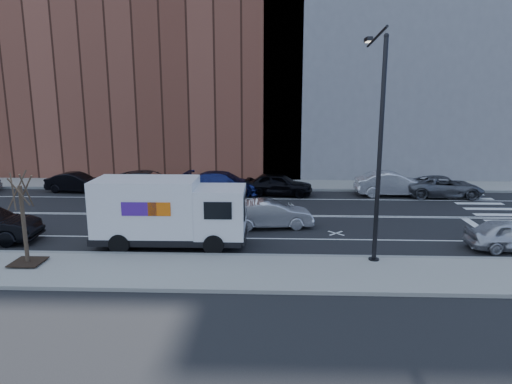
{
  "coord_description": "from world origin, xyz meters",
  "views": [
    {
      "loc": [
        2.85,
        -25.35,
        6.79
      ],
      "look_at": [
        1.85,
        -0.08,
        1.4
      ],
      "focal_mm": 32.0,
      "sensor_mm": 36.0,
      "label": 1
    }
  ],
  "objects": [
    {
      "name": "far_parked_d",
      "position": [
        -0.64,
        5.8,
        0.78
      ],
      "size": [
        5.58,
        2.72,
        1.56
      ],
      "primitive_type": "imported",
      "rotation": [
        0.0,
        0.0,
        1.47
      ],
      "color": "navy",
      "rests_on": "ground"
    },
    {
      "name": "far_parked_c",
      "position": [
        -5.78,
        5.45,
        0.83
      ],
      "size": [
        6.24,
        3.41,
        1.66
      ],
      "primitive_type": "imported",
      "rotation": [
        0.0,
        0.0,
        1.68
      ],
      "color": "#494A50",
      "rests_on": "ground"
    },
    {
      "name": "street_tree",
      "position": [
        -7.0,
        -8.4,
        1.45
      ],
      "size": [
        1.2,
        1.2,
        3.75
      ],
      "color": "black",
      "rests_on": "ground"
    },
    {
      "name": "bldg_concrete",
      "position": [
        12.0,
        15.6,
        13.0
      ],
      "size": [
        20.0,
        10.0,
        26.0
      ],
      "primitive_type": "cube",
      "color": "slate",
      "rests_on": "ground"
    },
    {
      "name": "fedex_van",
      "position": [
        -1.87,
        -5.6,
        1.65
      ],
      "size": [
        6.89,
        2.52,
        3.14
      ],
      "rotation": [
        0.0,
        0.0,
        0.01
      ],
      "color": "black",
      "rests_on": "ground"
    },
    {
      "name": "far_parked_f",
      "position": [
        10.98,
        5.66,
        0.82
      ],
      "size": [
        5.02,
        1.81,
        1.65
      ],
      "primitive_type": "imported",
      "rotation": [
        0.0,
        0.0,
        1.58
      ],
      "color": "silver",
      "rests_on": "ground"
    },
    {
      "name": "far_parked_b",
      "position": [
        -11.2,
        6.0,
        0.69
      ],
      "size": [
        4.35,
        1.96,
        1.38
      ],
      "primitive_type": "imported",
      "rotation": [
        0.0,
        0.0,
        1.45
      ],
      "color": "black",
      "rests_on": "ground"
    },
    {
      "name": "driving_sedan",
      "position": [
        2.72,
        -2.36,
        0.71
      ],
      "size": [
        4.5,
        2.09,
        1.43
      ],
      "primitive_type": "imported",
      "rotation": [
        0.0,
        0.0,
        1.71
      ],
      "color": "#BAB9BE",
      "rests_on": "ground"
    },
    {
      "name": "sidewalk_far",
      "position": [
        0.0,
        8.8,
        0.07
      ],
      "size": [
        44.0,
        3.6,
        0.15
      ],
      "primitive_type": "cube",
      "color": "gray",
      "rests_on": "ground"
    },
    {
      "name": "streetlight",
      "position": [
        7.0,
        -6.91,
        5.08
      ],
      "size": [
        0.44,
        4.02,
        9.34
      ],
      "color": "black",
      "rests_on": "ground"
    },
    {
      "name": "far_parked_e",
      "position": [
        3.2,
        5.45,
        0.79
      ],
      "size": [
        4.84,
        2.46,
        1.58
      ],
      "primitive_type": "imported",
      "rotation": [
        0.0,
        0.0,
        1.44
      ],
      "color": "black",
      "rests_on": "ground"
    },
    {
      "name": "ground",
      "position": [
        0.0,
        0.0,
        0.0
      ],
      "size": [
        120.0,
        120.0,
        0.0
      ],
      "primitive_type": "plane",
      "color": "black",
      "rests_on": "ground"
    },
    {
      "name": "road_markings",
      "position": [
        0.0,
        0.0,
        0.0
      ],
      "size": [
        40.0,
        8.6,
        0.01
      ],
      "primitive_type": null,
      "color": "white",
      "rests_on": "ground"
    },
    {
      "name": "sidewalk_near",
      "position": [
        0.0,
        -8.8,
        0.07
      ],
      "size": [
        44.0,
        3.6,
        0.15
      ],
      "primitive_type": "cube",
      "color": "gray",
      "rests_on": "ground"
    },
    {
      "name": "bldg_brick",
      "position": [
        -8.0,
        15.6,
        11.0
      ],
      "size": [
        26.0,
        10.0,
        22.0
      ],
      "primitive_type": "cube",
      "color": "brown",
      "rests_on": "ground"
    },
    {
      "name": "crosswalk",
      "position": [
        16.0,
        0.0,
        0.0
      ],
      "size": [
        3.0,
        14.0,
        0.01
      ],
      "primitive_type": null,
      "color": "white",
      "rests_on": "ground"
    },
    {
      "name": "curb_far",
      "position": [
        0.0,
        7.0,
        0.08
      ],
      "size": [
        44.0,
        0.25,
        0.17
      ],
      "primitive_type": "cube",
      "color": "gray",
      "rests_on": "ground"
    },
    {
      "name": "curb_near",
      "position": [
        0.0,
        -7.0,
        0.08
      ],
      "size": [
        44.0,
        0.25,
        0.17
      ],
      "primitive_type": "cube",
      "color": "gray",
      "rests_on": "ground"
    },
    {
      "name": "far_parked_g",
      "position": [
        14.4,
        5.42,
        0.71
      ],
      "size": [
        5.16,
        2.47,
        1.42
      ],
      "primitive_type": "imported",
      "rotation": [
        0.0,
        0.0,
        1.55
      ],
      "color": "#55575D",
      "rests_on": "ground"
    }
  ]
}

